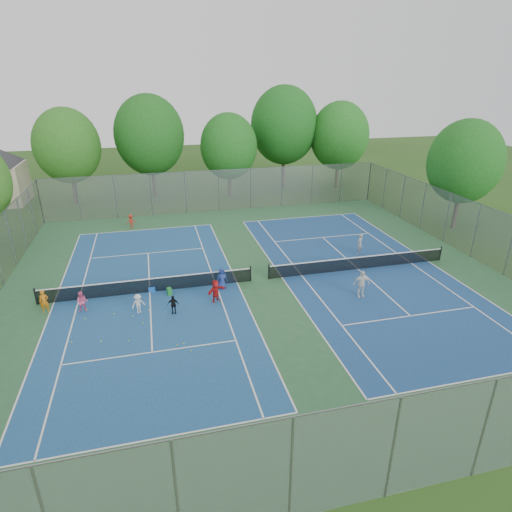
{
  "coord_description": "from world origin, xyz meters",
  "views": [
    {
      "loc": [
        -6.27,
        -24.24,
        12.34
      ],
      "look_at": [
        0.0,
        1.0,
        1.3
      ],
      "focal_mm": 30.0,
      "sensor_mm": 36.0,
      "label": 1
    }
  ],
  "objects": [
    {
      "name": "court_pad",
      "position": [
        0.0,
        0.0,
        0.01
      ],
      "size": [
        32.0,
        32.0,
        0.01
      ],
      "primitive_type": "cube",
      "color": "#2B5C36",
      "rests_on": "ground"
    },
    {
      "name": "tree_ne",
      "position": [
        15.0,
        22.0,
        5.97
      ],
      "size": [
        6.6,
        6.6,
        9.77
      ],
      "color": "#443326",
      "rests_on": "ground"
    },
    {
      "name": "tennis_ball_10",
      "position": [
        -7.42,
        -3.63,
        0.03
      ],
      "size": [
        0.07,
        0.07,
        0.07
      ],
      "primitive_type": "sphere",
      "color": "gold",
      "rests_on": "ground"
    },
    {
      "name": "tree_nr",
      "position": [
        9.0,
        24.0,
        7.04
      ],
      "size": [
        7.6,
        7.6,
        11.42
      ],
      "color": "#443326",
      "rests_on": "ground"
    },
    {
      "name": "student_c",
      "position": [
        -7.61,
        -2.38,
        0.58
      ],
      "size": [
        0.84,
        0.64,
        1.16
      ],
      "primitive_type": "imported",
      "rotation": [
        0.0,
        0.0,
        0.31
      ],
      "color": "silver",
      "rests_on": "ground"
    },
    {
      "name": "student_f",
      "position": [
        -3.21,
        -2.15,
        0.7
      ],
      "size": [
        1.32,
        1.0,
        1.39
      ],
      "primitive_type": "imported",
      "rotation": [
        0.0,
        0.0,
        0.52
      ],
      "color": "red",
      "rests_on": "ground"
    },
    {
      "name": "tennis_ball_4",
      "position": [
        -8.96,
        -2.28,
        0.03
      ],
      "size": [
        0.07,
        0.07,
        0.07
      ],
      "primitive_type": "sphere",
      "color": "yellow",
      "rests_on": "ground"
    },
    {
      "name": "court_left",
      "position": [
        -7.0,
        0.0,
        0.02
      ],
      "size": [
        10.97,
        23.77,
        0.01
      ],
      "primitive_type": "cube",
      "color": "navy",
      "rests_on": "court_pad"
    },
    {
      "name": "tennis_ball_9",
      "position": [
        -5.16,
        -6.77,
        0.03
      ],
      "size": [
        0.07,
        0.07,
        0.07
      ],
      "primitive_type": "sphere",
      "color": "#C6DD33",
      "rests_on": "ground"
    },
    {
      "name": "tennis_ball_2",
      "position": [
        -5.46,
        -6.09,
        0.03
      ],
      "size": [
        0.07,
        0.07,
        0.07
      ],
      "primitive_type": "sphere",
      "color": "yellow",
      "rests_on": "ground"
    },
    {
      "name": "ground",
      "position": [
        0.0,
        0.0,
        0.0
      ],
      "size": [
        120.0,
        120.0,
        0.0
      ],
      "primitive_type": "plane",
      "color": "#264B17",
      "rests_on": "ground"
    },
    {
      "name": "tennis_ball_7",
      "position": [
        -10.48,
        -2.42,
        0.03
      ],
      "size": [
        0.07,
        0.07,
        0.07
      ],
      "primitive_type": "sphere",
      "color": "#D1E234",
      "rests_on": "ground"
    },
    {
      "name": "tennis_ball_1",
      "position": [
        -10.49,
        -1.39,
        0.03
      ],
      "size": [
        0.07,
        0.07,
        0.07
      ],
      "primitive_type": "sphere",
      "color": "#BBE435",
      "rests_on": "ground"
    },
    {
      "name": "ball_hopper",
      "position": [
        -5.83,
        -0.67,
        0.25
      ],
      "size": [
        0.32,
        0.32,
        0.49
      ],
      "primitive_type": "cube",
      "rotation": [
        0.0,
        0.0,
        0.34
      ],
      "color": "#268B32",
      "rests_on": "ground"
    },
    {
      "name": "net_left",
      "position": [
        -7.0,
        0.0,
        0.46
      ],
      "size": [
        12.87,
        0.1,
        0.91
      ],
      "primitive_type": "cube",
      "color": "black",
      "rests_on": "ground"
    },
    {
      "name": "tree_nl",
      "position": [
        -6.0,
        23.0,
        6.54
      ],
      "size": [
        7.2,
        7.2,
        10.69
      ],
      "color": "#443326",
      "rests_on": "ground"
    },
    {
      "name": "court_right",
      "position": [
        7.0,
        0.0,
        0.02
      ],
      "size": [
        10.97,
        23.77,
        0.01
      ],
      "primitive_type": "cube",
      "color": "navy",
      "rests_on": "court_pad"
    },
    {
      "name": "student_e",
      "position": [
        -2.58,
        -0.6,
        0.71
      ],
      "size": [
        0.77,
        0.59,
        1.41
      ],
      "primitive_type": "imported",
      "rotation": [
        0.0,
        0.0,
        0.23
      ],
      "color": "navy",
      "rests_on": "ground"
    },
    {
      "name": "tree_nw",
      "position": [
        -14.0,
        22.0,
        5.89
      ],
      "size": [
        6.4,
        6.4,
        9.58
      ],
      "color": "#443326",
      "rests_on": "ground"
    },
    {
      "name": "instructor",
      "position": [
        8.33,
        2.57,
        0.79
      ],
      "size": [
        0.69,
        0.63,
        1.58
      ],
      "primitive_type": "imported",
      "rotation": [
        0.0,
        0.0,
        3.72
      ],
      "color": "gray",
      "rests_on": "ground"
    },
    {
      "name": "tennis_ball_8",
      "position": [
        -7.97,
        -2.8,
        0.03
      ],
      "size": [
        0.07,
        0.07,
        0.07
      ],
      "primitive_type": "sphere",
      "color": "#B4D631",
      "rests_on": "ground"
    },
    {
      "name": "fence_south",
      "position": [
        0.0,
        -16.0,
        2.0
      ],
      "size": [
        32.0,
        0.1,
        4.0
      ],
      "primitive_type": "cube",
      "color": "gray",
      "rests_on": "ground"
    },
    {
      "name": "student_d",
      "position": [
        -5.73,
        -2.91,
        0.55
      ],
      "size": [
        0.68,
        0.37,
        1.1
      ],
      "primitive_type": "imported",
      "rotation": [
        0.0,
        0.0,
        -0.17
      ],
      "color": "black",
      "rests_on": "ground"
    },
    {
      "name": "fence_north",
      "position": [
        0.0,
        16.0,
        2.0
      ],
      "size": [
        32.0,
        0.1,
        4.0
      ],
      "primitive_type": "cube",
      "color": "gray",
      "rests_on": "ground"
    },
    {
      "name": "ball_crate",
      "position": [
        -6.81,
        0.1,
        0.17
      ],
      "size": [
        0.51,
        0.51,
        0.34
      ],
      "primitive_type": "cube",
      "rotation": [
        0.0,
        0.0,
        -0.39
      ],
      "color": "blue",
      "rests_on": "ground"
    },
    {
      "name": "tree_nc",
      "position": [
        2.0,
        21.0,
        5.39
      ],
      "size": [
        6.0,
        6.0,
        8.85
      ],
      "color": "#443326",
      "rests_on": "ground"
    },
    {
      "name": "student_b",
      "position": [
        -10.65,
        -1.52,
        0.63
      ],
      "size": [
        0.65,
        0.52,
        1.26
      ],
      "primitive_type": "imported",
      "rotation": [
        0.0,
        0.0,
        -0.07
      ],
      "color": "#F25E97",
      "rests_on": "ground"
    },
    {
      "name": "tennis_ball_3",
      "position": [
        -5.78,
        -6.11,
        0.03
      ],
      "size": [
        0.07,
        0.07,
        0.07
      ],
      "primitive_type": "sphere",
      "color": "gold",
      "rests_on": "ground"
    },
    {
      "name": "tennis_ball_6",
      "position": [
        -9.46,
        -4.87,
        0.03
      ],
      "size": [
        0.07,
        0.07,
        0.07
      ],
      "primitive_type": "sphere",
      "color": "#D4F138",
      "rests_on": "ground"
    },
    {
      "name": "teen_court_b",
      "position": [
        5.34,
        -3.62,
        0.85
      ],
      "size": [
        1.05,
        0.56,
        1.7
      ],
      "primitive_type": "imported",
      "rotation": [
        0.0,
        0.0,
        -0.15
      ],
      "color": "white",
      "rests_on": "ground"
    },
    {
      "name": "tennis_ball_5",
      "position": [
        -10.88,
        -4.61,
        0.03
      ],
      "size": [
        0.07,
        0.07,
        0.07
      ],
      "primitive_type": "sphere",
      "color": "yellow",
      "rests_on": "ground"
    },
    {
      "name": "fence_east",
      "position": [
        16.0,
        0.0,
        2.0
      ],
      "size": [
        0.1,
        32.0,
        4.0
      ],
      "primitive_type": "cube",
      "rotation": [
        0.0,
        0.0,
        1.57
      ],
      "color": "gray",
      "rests_on": "ground"
    },
    {
      "name": "child_far_baseline",
      "position": [
        -8.3,
        12.68,
        0.61
      ],
      "size": [
        0.89,
        0.66,
        1.23
      ],
      "primitive_type": "imported",
      "rotation": [
        0.0,
        0.0,
        3.42
      ],
      "color": "#9D2616",
      "rests_on": "ground"
    },
    {
      "name": "net_right",
      "position": [
        7.0,
        0.0,
        0.46
      ],
      "size": [
        12.87,
        0.1,
        0.91
      ],
      "primitive_type": "cube",
      "color": "black",
      "rests_on": "ground"
    },
    {
      "name": "tree_side_e",
      "position": [
        19.0,
        6.0,
        5.74
      ],
      "size": [
        6.0,
        6.0,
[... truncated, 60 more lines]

